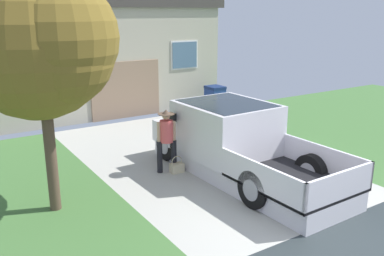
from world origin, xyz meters
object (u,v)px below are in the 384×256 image
at_px(handbag, 177,167).
at_px(wheeled_trash_bin, 215,98).
at_px(front_yard_tree, 46,44).
at_px(house_with_garage, 65,46).
at_px(person_with_hat, 166,136).
at_px(pickup_truck, 231,142).

distance_m(handbag, wheeled_trash_bin, 6.61).
bearing_deg(handbag, front_yard_tree, -172.86).
distance_m(house_with_garage, front_yard_tree, 9.43).
xyz_separation_m(person_with_hat, front_yard_tree, (-2.79, -0.55, 2.36)).
distance_m(handbag, house_with_garage, 8.89).
height_order(house_with_garage, front_yard_tree, house_with_garage).
xyz_separation_m(person_with_hat, house_with_garage, (0.13, 8.39, 1.58)).
bearing_deg(person_with_hat, pickup_truck, -17.04).
height_order(person_with_hat, house_with_garage, house_with_garage).
bearing_deg(person_with_hat, handbag, -30.06).
relative_size(pickup_truck, front_yard_tree, 1.16).
distance_m(front_yard_tree, wheeled_trash_bin, 9.52).
height_order(pickup_truck, handbag, pickup_truck).
bearing_deg(front_yard_tree, pickup_truck, -4.01).
height_order(handbag, front_yard_tree, front_yard_tree).
distance_m(pickup_truck, handbag, 1.48).
bearing_deg(front_yard_tree, house_with_garage, 71.92).
height_order(pickup_truck, house_with_garage, house_with_garage).
relative_size(person_with_hat, front_yard_tree, 0.34).
relative_size(person_with_hat, house_with_garage, 0.14).
xyz_separation_m(person_with_hat, wheeled_trash_bin, (4.75, 4.57, -0.37)).
height_order(pickup_truck, front_yard_tree, front_yard_tree).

